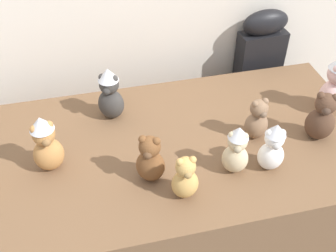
# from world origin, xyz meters

# --- Properties ---
(display_table) EXTENTS (1.94, 0.98, 0.71)m
(display_table) POSITION_xyz_m (0.00, 0.25, 0.35)
(display_table) COLOR brown
(display_table) RESTS_ON ground_plane
(instrument_case) EXTENTS (0.29, 0.14, 1.01)m
(instrument_case) POSITION_xyz_m (0.72, 0.87, 0.51)
(instrument_case) COLOR black
(instrument_case) RESTS_ON ground_plane
(teddy_bear_chestnut) EXTENTS (0.15, 0.14, 0.24)m
(teddy_bear_chestnut) POSITION_xyz_m (-0.12, 0.07, 0.82)
(teddy_bear_chestnut) COLOR brown
(teddy_bear_chestnut) RESTS_ON display_table
(teddy_bear_caramel) EXTENTS (0.15, 0.14, 0.29)m
(teddy_bear_caramel) POSITION_xyz_m (-0.53, 0.23, 0.85)
(teddy_bear_caramel) COLOR #B27A42
(teddy_bear_caramel) RESTS_ON display_table
(teddy_bear_charcoal) EXTENTS (0.16, 0.15, 0.28)m
(teddy_bear_charcoal) POSITION_xyz_m (-0.22, 0.52, 0.84)
(teddy_bear_charcoal) COLOR #383533
(teddy_bear_charcoal) RESTS_ON display_table
(teddy_bear_honey) EXTENTS (0.11, 0.10, 0.22)m
(teddy_bear_honey) POSITION_xyz_m (0.00, -0.05, 0.81)
(teddy_bear_honey) COLOR tan
(teddy_bear_honey) RESTS_ON display_table
(teddy_bear_blush) EXTENTS (0.19, 0.18, 0.32)m
(teddy_bear_blush) POSITION_xyz_m (0.85, 0.32, 0.86)
(teddy_bear_blush) COLOR beige
(teddy_bear_blush) RESTS_ON display_table
(teddy_bear_sand) EXTENTS (0.14, 0.13, 0.25)m
(teddy_bear_sand) POSITION_xyz_m (0.24, 0.04, 0.83)
(teddy_bear_sand) COLOR #CCB78E
(teddy_bear_sand) RESTS_ON display_table
(teddy_bear_cocoa) EXTENTS (0.17, 0.16, 0.26)m
(teddy_bear_cocoa) POSITION_xyz_m (0.70, 0.14, 0.83)
(teddy_bear_cocoa) COLOR #4C3323
(teddy_bear_cocoa) RESTS_ON display_table
(teddy_bear_snow) EXTENTS (0.13, 0.12, 0.25)m
(teddy_bear_snow) POSITION_xyz_m (0.40, 0.02, 0.83)
(teddy_bear_snow) COLOR white
(teddy_bear_snow) RESTS_ON display_table
(teddy_bear_mocha) EXTENTS (0.13, 0.11, 0.22)m
(teddy_bear_mocha) POSITION_xyz_m (0.41, 0.21, 0.81)
(teddy_bear_mocha) COLOR #7F6047
(teddy_bear_mocha) RESTS_ON display_table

